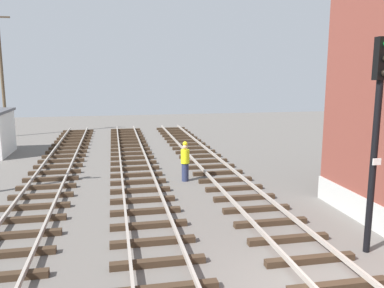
% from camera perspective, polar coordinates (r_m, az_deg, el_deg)
% --- Properties ---
extents(track_near_building, '(2.50, 55.33, 0.32)m').
position_cam_1_polar(track_near_building, '(10.33, 20.23, -18.41)').
color(track_near_building, '#38281C').
rests_on(track_near_building, ground).
extents(signal_mast, '(0.36, 0.40, 5.87)m').
position_cam_1_polar(signal_mast, '(11.63, 25.01, 2.79)').
color(signal_mast, black).
rests_on(signal_mast, ground).
extents(utility_pole_far, '(1.80, 0.24, 9.49)m').
position_cam_1_polar(utility_pole_far, '(34.21, -25.62, 9.15)').
color(utility_pole_far, brown).
rests_on(utility_pole_far, ground).
extents(track_worker_foreground, '(0.40, 0.40, 1.87)m').
position_cam_1_polar(track_worker_foreground, '(18.35, -0.99, -2.52)').
color(track_worker_foreground, '#262D4C').
rests_on(track_worker_foreground, ground).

